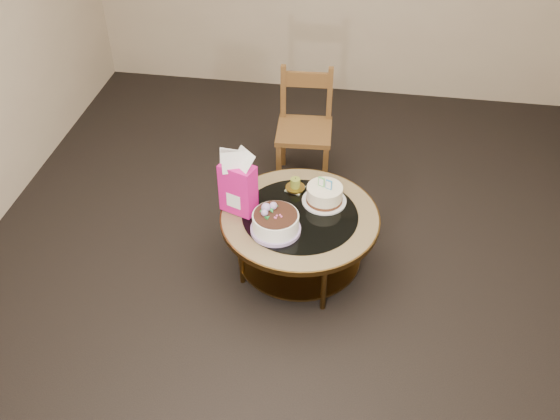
% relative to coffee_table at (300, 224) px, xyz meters
% --- Properties ---
extents(ground, '(5.00, 5.00, 0.00)m').
position_rel_coffee_table_xyz_m(ground, '(-0.00, 0.00, -0.38)').
color(ground, black).
rests_on(ground, ground).
extents(room_walls, '(4.52, 5.02, 2.61)m').
position_rel_coffee_table_xyz_m(room_walls, '(-0.00, 0.00, 1.16)').
color(room_walls, tan).
rests_on(room_walls, ground).
extents(coffee_table, '(1.02, 1.02, 0.46)m').
position_rel_coffee_table_xyz_m(coffee_table, '(0.00, 0.00, 0.00)').
color(coffee_table, brown).
rests_on(coffee_table, ground).
extents(decorated_cake, '(0.31, 0.31, 0.18)m').
position_rel_coffee_table_xyz_m(decorated_cake, '(-0.13, -0.18, 0.14)').
color(decorated_cake, '#A88BC5').
rests_on(decorated_cake, coffee_table).
extents(cream_cake, '(0.29, 0.29, 0.18)m').
position_rel_coffee_table_xyz_m(cream_cake, '(0.14, 0.16, 0.14)').
color(cream_cake, silver).
rests_on(cream_cake, coffee_table).
extents(gift_bag, '(0.25, 0.21, 0.44)m').
position_rel_coffee_table_xyz_m(gift_bag, '(-0.39, -0.01, 0.30)').
color(gift_bag, '#DB147C').
rests_on(gift_bag, coffee_table).
extents(pillar_candle, '(0.14, 0.14, 0.10)m').
position_rel_coffee_table_xyz_m(pillar_candle, '(-0.07, 0.25, 0.11)').
color(pillar_candle, '#DEBC5B').
rests_on(pillar_candle, coffee_table).
extents(dining_chair, '(0.44, 0.44, 0.89)m').
position_rel_coffee_table_xyz_m(dining_chair, '(-0.10, 1.03, 0.07)').
color(dining_chair, brown).
rests_on(dining_chair, ground).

